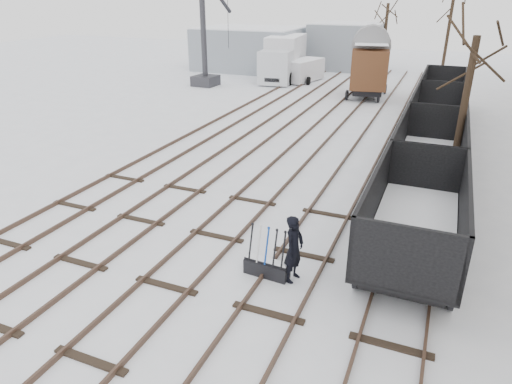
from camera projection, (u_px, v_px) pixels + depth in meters
ground at (166, 287)px, 12.51m from camera, size 120.00×120.00×0.00m
tracks at (309, 143)px, 24.01m from camera, size 13.90×52.00×0.16m
shed_left at (251, 48)px, 46.64m from camera, size 10.00×8.00×4.10m
shed_right at (346, 46)px, 46.76m from camera, size 7.00×6.00×4.50m
ground_frame at (267, 267)px, 12.91m from camera, size 1.33×0.52×1.49m
worker at (294, 249)px, 12.44m from camera, size 0.60×0.79×1.96m
freight_wagon_a at (414, 228)px, 13.44m from camera, size 2.62×6.55×2.67m
freight_wagon_b at (428, 160)px, 18.84m from camera, size 2.62×6.55×2.67m
freight_wagon_c at (436, 122)px, 24.24m from camera, size 2.62×6.55×2.67m
freight_wagon_d at (441, 98)px, 29.64m from camera, size 2.62×6.55×2.67m
box_van_wagon at (369, 65)px, 33.97m from camera, size 3.64×5.67×4.03m
lorry at (283, 57)px, 41.07m from camera, size 3.34×8.47×3.75m
panel_van at (304, 70)px, 40.40m from camera, size 2.82×4.65×1.91m
crane at (206, 55)px, 38.19m from camera, size 2.01×5.56×9.47m
tree_near at (464, 108)px, 19.11m from camera, size 0.30×0.30×5.83m
tree_far_left at (385, 37)px, 45.56m from camera, size 0.30×0.30×6.35m
tree_far_right at (449, 29)px, 43.01m from camera, size 0.30×0.30×8.24m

